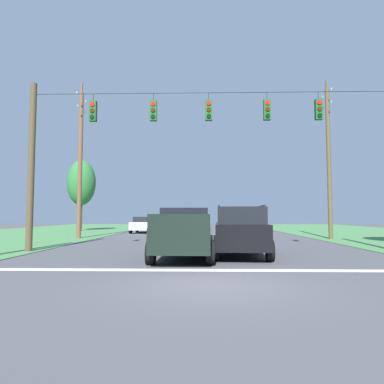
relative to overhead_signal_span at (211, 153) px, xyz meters
The scene contains 12 objects.
ground_plane 8.47m from the overhead_signal_span, 91.80° to the right, with size 120.00×120.00×0.00m, color #47474C.
stop_bar_stripe 6.81m from the overhead_signal_span, 92.53° to the right, with size 14.47×0.45×0.01m, color white.
lane_dash_0 4.60m from the overhead_signal_span, 104.08° to the left, with size 0.15×2.50×0.01m, color white.
lane_dash_1 8.53m from the overhead_signal_span, 91.78° to the left, with size 0.15×2.50×0.01m, color white.
lane_dash_2 14.59m from the overhead_signal_span, 90.93° to the left, with size 0.15×2.50×0.01m, color white.
overhead_signal_span is the anchor object (origin of this frame).
pickup_truck 4.27m from the overhead_signal_span, 118.44° to the right, with size 2.36×5.44×1.95m.
suv_black 3.89m from the overhead_signal_span, 52.24° to the right, with size 2.42×4.90×2.05m.
distant_car_crossing_white 18.38m from the overhead_signal_span, 109.22° to the left, with size 2.13×4.36×1.52m.
utility_pole_mid_right 12.10m from the overhead_signal_span, 45.04° to the left, with size 0.30×1.71×11.26m.
utility_pole_near_left 12.90m from the overhead_signal_span, 136.06° to the left, with size 0.31×1.95×11.40m.
tree_roadside_far_right 24.65m from the overhead_signal_span, 122.64° to the left, with size 2.99×2.99×7.60m.
Camera 1 is at (-0.27, -8.46, 1.66)m, focal length 32.17 mm.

